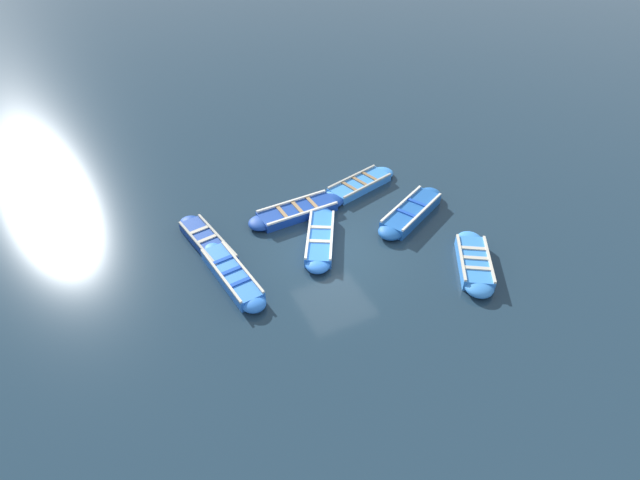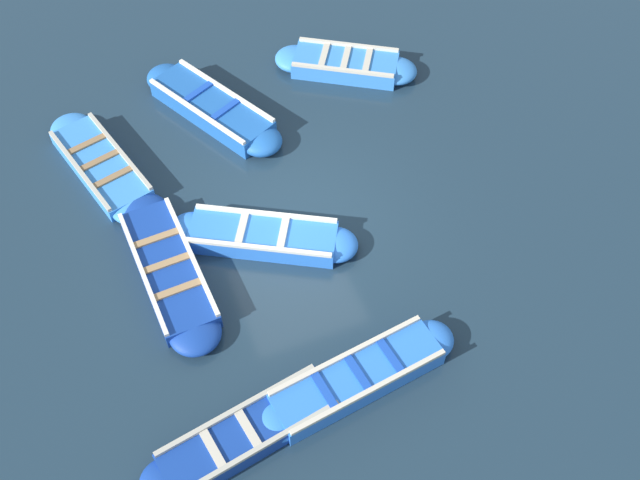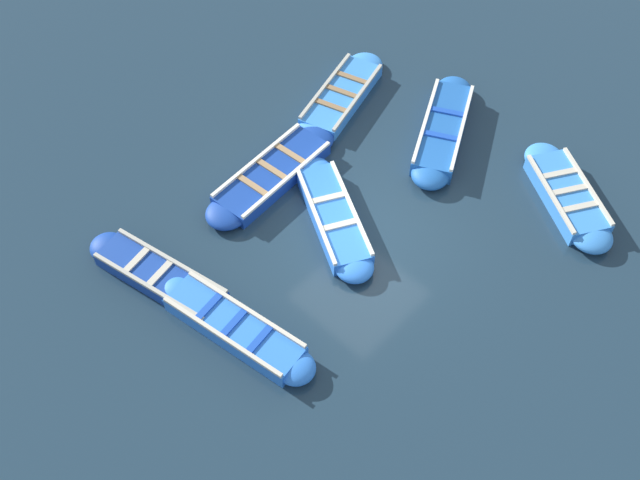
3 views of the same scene
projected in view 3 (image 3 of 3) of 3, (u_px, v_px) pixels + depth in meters
The scene contains 8 objects.
ground_plane at pixel (364, 232), 16.09m from camera, with size 120.00×120.00×0.00m, color #1C303F.
boat_outer_right at pixel (235, 328), 14.45m from camera, with size 3.78×1.26×0.44m.
boat_drifting at pixel (334, 217), 16.12m from camera, with size 3.54×2.46×0.41m.
boat_mid_row at pixel (443, 130), 17.66m from camera, with size 2.51×3.81×0.47m.
boat_far_corner at pixel (341, 96), 18.44m from camera, with size 1.83×3.71×0.36m.
boat_inner_gap at pixel (161, 278), 15.17m from camera, with size 3.74×1.40×0.39m.
boat_outer_left at pixel (272, 174), 16.86m from camera, with size 1.17×3.93×0.39m.
boat_centre at pixel (567, 196), 16.46m from camera, with size 3.24×2.48×0.43m.
Camera 3 is at (6.05, -7.78, 12.76)m, focal length 42.00 mm.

